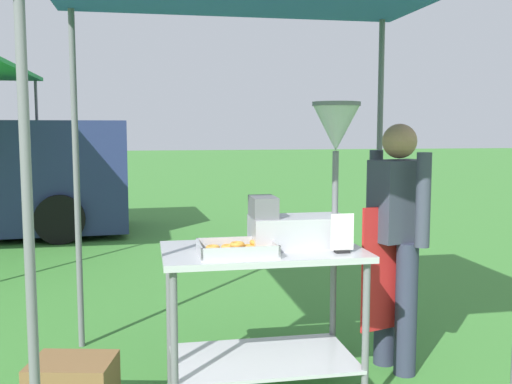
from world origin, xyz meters
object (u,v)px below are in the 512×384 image
donut_fryer (311,189)px  menu_sign (342,236)px  donut_tray (238,250)px  vendor (396,234)px  donut_cart (262,291)px

donut_fryer → menu_sign: 0.35m
donut_fryer → menu_sign: (0.12, -0.21, -0.25)m
donut_tray → vendor: vendor is taller
donut_cart → donut_tray: size_ratio=2.72×
donut_cart → donut_tray: 0.34m
donut_cart → donut_fryer: donut_fryer is taller
donut_tray → menu_sign: (0.58, -0.06, 0.07)m
donut_cart → menu_sign: menu_sign is taller
donut_cart → menu_sign: bearing=-25.1°
donut_tray → menu_sign: size_ratio=1.93×
menu_sign → vendor: bearing=40.2°
donut_fryer → vendor: bearing=19.5°
vendor → donut_tray: bearing=-161.1°
donut_tray → donut_fryer: size_ratio=0.50×
donut_cart → vendor: 1.00m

